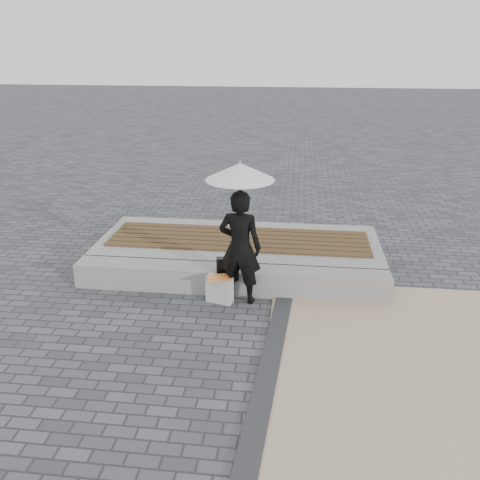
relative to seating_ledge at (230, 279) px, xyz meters
name	(u,v)px	position (x,y,z in m)	size (l,w,h in m)	color
ground	(213,346)	(0.00, -1.60, -0.20)	(80.00, 80.00, 0.00)	#515256
terrazzo_zone	(480,388)	(3.20, -2.10, -0.19)	(5.00, 5.00, 0.02)	#C6B08E
edging_band	(268,372)	(0.75, -2.10, -0.18)	(0.25, 5.20, 0.04)	#2F2F31
seating_ledge	(230,279)	(0.00, 0.00, 0.00)	(5.00, 0.45, 0.40)	gray
timber_platform	(239,250)	(0.00, 1.20, 0.00)	(5.00, 2.00, 0.40)	#999A95
timber_decking	(239,239)	(0.00, 1.20, 0.22)	(4.60, 1.20, 0.04)	brown
woman	(240,247)	(0.20, -0.31, 0.68)	(0.64, 0.42, 1.77)	black
parasol	(240,171)	(0.20, -0.31, 1.83)	(0.98, 0.98, 1.26)	#A3A3A7
handbag	(227,265)	(-0.02, -0.14, 0.32)	(0.33, 0.12, 0.23)	black
canvas_tote	(220,289)	(-0.10, -0.39, 0.01)	(0.40, 0.17, 0.42)	silver
magazine	(219,278)	(-0.10, -0.44, 0.23)	(0.34, 0.25, 0.01)	#CF353B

